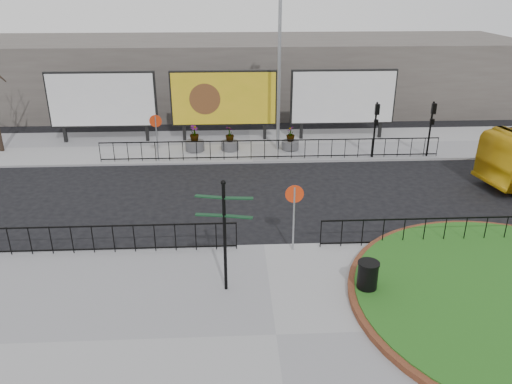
{
  "coord_description": "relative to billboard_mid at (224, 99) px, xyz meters",
  "views": [
    {
      "loc": [
        -1.1,
        -15.87,
        8.99
      ],
      "look_at": [
        -0.25,
        0.83,
        1.85
      ],
      "focal_mm": 35.0,
      "sensor_mm": 36.0,
      "label": 1
    }
  ],
  "objects": [
    {
      "name": "signal_pole_b",
      "position": [
        11.0,
        -3.63,
        -0.5
      ],
      "size": [
        0.22,
        0.26,
        3.0
      ],
      "color": "black",
      "rests_on": "pavement_far"
    },
    {
      "name": "signal_pole_a",
      "position": [
        8.0,
        -3.63,
        -0.5
      ],
      "size": [
        0.22,
        0.26,
        3.0
      ],
      "color": "black",
      "rests_on": "pavement_far"
    },
    {
      "name": "lamp_post",
      "position": [
        3.01,
        -1.97,
        2.23
      ],
      "size": [
        0.74,
        0.18,
        9.23
      ],
      "color": "gray",
      "rests_on": "pavement_far"
    },
    {
      "name": "planter_a",
      "position": [
        -1.67,
        -1.97,
        -2.0
      ],
      "size": [
        1.06,
        1.06,
        1.46
      ],
      "color": "#4C4C4F",
      "rests_on": "pavement_far"
    },
    {
      "name": "speed_sign_far",
      "position": [
        -3.5,
        -3.57,
        -0.68
      ],
      "size": [
        0.64,
        0.07,
        2.47
      ],
      "color": "gray",
      "rests_on": "pavement_far"
    },
    {
      "name": "fingerpost_sign",
      "position": [
        0.14,
        -15.71,
        -0.28
      ],
      "size": [
        1.71,
        0.55,
        3.65
      ],
      "rotation": [
        0.0,
        0.0,
        -0.24
      ],
      "color": "black",
      "rests_on": "pavement_near"
    },
    {
      "name": "building_backdrop",
      "position": [
        1.5,
        9.03,
        -0.1
      ],
      "size": [
        40.0,
        10.0,
        5.0
      ],
      "primitive_type": "cube",
      "color": "#5B5550",
      "rests_on": "ground"
    },
    {
      "name": "ground",
      "position": [
        1.5,
        -12.97,
        -2.6
      ],
      "size": [
        90.0,
        90.0,
        0.0
      ],
      "primitive_type": "plane",
      "color": "black",
      "rests_on": "ground"
    },
    {
      "name": "speed_sign_near",
      "position": [
        2.5,
        -13.37,
        -0.68
      ],
      "size": [
        0.64,
        0.07,
        2.47
      ],
      "color": "gray",
      "rests_on": "pavement_near"
    },
    {
      "name": "planter_b",
      "position": [
        0.3,
        -1.97,
        -2.03
      ],
      "size": [
        0.97,
        0.97,
        1.36
      ],
      "color": "#4C4C4F",
      "rests_on": "pavement_far"
    },
    {
      "name": "billboard_right",
      "position": [
        7.0,
        0.0,
        0.0
      ],
      "size": [
        6.2,
        0.31,
        4.1
      ],
      "color": "black",
      "rests_on": "pavement_far"
    },
    {
      "name": "litter_bin",
      "position": [
        4.42,
        -16.18,
        -1.93
      ],
      "size": [
        0.66,
        0.66,
        1.09
      ],
      "color": "black",
      "rests_on": "pavement_near"
    },
    {
      "name": "railing_far",
      "position": [
        2.5,
        -3.67,
        -1.93
      ],
      "size": [
        18.0,
        0.1,
        1.1
      ],
      "primitive_type": null,
      "color": "black",
      "rests_on": "pavement_far"
    },
    {
      "name": "planter_c",
      "position": [
        3.7,
        -2.06,
        -2.03
      ],
      "size": [
        0.96,
        0.96,
        1.34
      ],
      "color": "#4C4C4F",
      "rests_on": "pavement_far"
    },
    {
      "name": "railing_near_left",
      "position": [
        -4.5,
        -13.27,
        -1.93
      ],
      "size": [
        10.0,
        0.1,
        1.1
      ],
      "primitive_type": null,
      "color": "black",
      "rests_on": "pavement_near"
    },
    {
      "name": "billboard_mid",
      "position": [
        0.0,
        0.0,
        0.0
      ],
      "size": [
        6.2,
        0.31,
        4.1
      ],
      "color": "black",
      "rests_on": "pavement_far"
    },
    {
      "name": "pavement_near",
      "position": [
        1.5,
        -17.97,
        -2.54
      ],
      "size": [
        30.0,
        10.0,
        0.12
      ],
      "primitive_type": "cube",
      "color": "gray",
      "rests_on": "ground"
    },
    {
      "name": "billboard_left",
      "position": [
        -7.0,
        0.0,
        0.0
      ],
      "size": [
        6.2,
        0.31,
        4.1
      ],
      "color": "black",
      "rests_on": "pavement_far"
    },
    {
      "name": "pavement_far",
      "position": [
        1.5,
        -0.97,
        -2.54
      ],
      "size": [
        44.0,
        6.0,
        0.12
      ],
      "primitive_type": "cube",
      "color": "gray",
      "rests_on": "ground"
    },
    {
      "name": "railing_near_right",
      "position": [
        8.0,
        -13.27,
        -1.93
      ],
      "size": [
        9.0,
        0.1,
        1.1
      ],
      "primitive_type": null,
      "color": "black",
      "rests_on": "pavement_near"
    }
  ]
}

